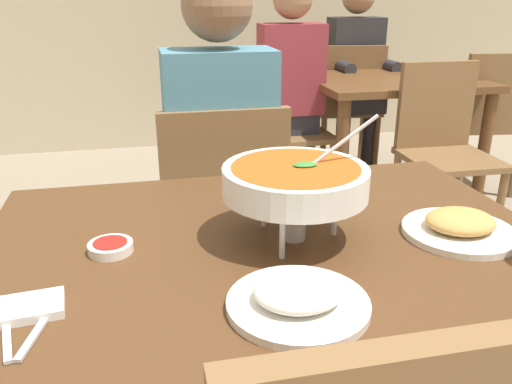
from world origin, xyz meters
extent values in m
cube|color=#51331C|center=(0.00, 0.00, 0.73)|extent=(1.20, 0.85, 0.04)
cylinder|color=#51331C|center=(-0.54, 0.36, 0.35)|extent=(0.07, 0.07, 0.71)
cylinder|color=#51331C|center=(0.54, 0.36, 0.35)|extent=(0.07, 0.07, 0.71)
cube|color=brown|center=(0.00, 0.80, 0.43)|extent=(0.44, 0.44, 0.03)
cube|color=brown|center=(0.00, 0.60, 0.68)|extent=(0.42, 0.04, 0.45)
cylinder|color=brown|center=(0.19, 0.99, 0.21)|extent=(0.04, 0.04, 0.42)
cylinder|color=brown|center=(-0.19, 0.99, 0.21)|extent=(0.04, 0.04, 0.42)
cylinder|color=brown|center=(0.19, 0.61, 0.21)|extent=(0.04, 0.04, 0.42)
cylinder|color=brown|center=(-0.19, 0.61, 0.21)|extent=(0.04, 0.04, 0.42)
cylinder|color=#2D2D38|center=(0.10, 0.82, 0.23)|extent=(0.10, 0.10, 0.45)
cylinder|color=#2D2D38|center=(-0.10, 0.82, 0.23)|extent=(0.10, 0.10, 0.45)
cube|color=#2D2D38|center=(0.00, 0.78, 0.51)|extent=(0.32, 0.32, 0.12)
cube|color=teal|center=(0.00, 0.70, 0.82)|extent=(0.36, 0.20, 0.50)
sphere|color=#846047|center=(0.00, 0.70, 1.20)|extent=(0.22, 0.22, 0.22)
cylinder|color=teal|center=(0.16, 0.90, 0.77)|extent=(0.08, 0.28, 0.08)
cylinder|color=teal|center=(-0.16, 0.90, 0.77)|extent=(0.08, 0.28, 0.08)
cylinder|color=silver|center=(0.14, -0.01, 0.80)|extent=(0.01, 0.01, 0.10)
cylinder|color=silver|center=(0.00, 0.07, 0.80)|extent=(0.01, 0.01, 0.10)
cylinder|color=silver|center=(0.00, -0.09, 0.80)|extent=(0.01, 0.01, 0.10)
torus|color=silver|center=(0.05, -0.01, 0.85)|extent=(0.21, 0.21, 0.01)
cylinder|color=#B2B2B7|center=(0.05, -0.01, 0.77)|extent=(0.05, 0.05, 0.04)
cone|color=orange|center=(0.05, -0.01, 0.80)|extent=(0.02, 0.02, 0.04)
cylinder|color=white|center=(0.05, -0.01, 0.88)|extent=(0.30, 0.30, 0.06)
cylinder|color=#B75119|center=(0.05, -0.01, 0.90)|extent=(0.26, 0.26, 0.01)
ellipsoid|color=#388433|center=(0.07, -0.01, 0.91)|extent=(0.05, 0.03, 0.01)
cylinder|color=silver|center=(0.14, 0.01, 0.94)|extent=(0.18, 0.01, 0.13)
cylinder|color=white|center=(-0.02, -0.26, 0.76)|extent=(0.24, 0.24, 0.01)
ellipsoid|color=white|center=(-0.02, -0.26, 0.78)|extent=(0.15, 0.13, 0.04)
cylinder|color=white|center=(0.40, -0.07, 0.76)|extent=(0.24, 0.24, 0.01)
ellipsoid|color=tan|center=(0.40, -0.07, 0.78)|extent=(0.15, 0.13, 0.04)
cylinder|color=white|center=(-0.33, 0.01, 0.76)|extent=(0.09, 0.09, 0.02)
cylinder|color=maroon|center=(-0.33, 0.01, 0.77)|extent=(0.07, 0.07, 0.01)
cube|color=white|center=(-0.46, -0.18, 0.76)|extent=(0.13, 0.09, 0.02)
cube|color=silver|center=(-0.48, -0.23, 0.75)|extent=(0.05, 0.17, 0.01)
cube|color=silver|center=(-0.43, -0.23, 0.75)|extent=(0.05, 0.17, 0.01)
cube|color=brown|center=(1.24, 1.95, 0.73)|extent=(1.00, 0.80, 0.04)
cylinder|color=brown|center=(0.80, 1.61, 0.35)|extent=(0.07, 0.07, 0.71)
cylinder|color=brown|center=(1.68, 1.61, 0.35)|extent=(0.07, 0.07, 0.71)
cylinder|color=brown|center=(0.80, 2.29, 0.35)|extent=(0.07, 0.07, 0.71)
cylinder|color=brown|center=(1.68, 2.29, 0.35)|extent=(0.07, 0.07, 0.71)
cube|color=brown|center=(1.20, 2.57, 0.43)|extent=(0.50, 0.50, 0.03)
cube|color=brown|center=(1.17, 2.37, 0.68)|extent=(0.42, 0.10, 0.45)
cylinder|color=brown|center=(1.41, 2.73, 0.21)|extent=(0.04, 0.04, 0.42)
cylinder|color=brown|center=(1.03, 2.78, 0.21)|extent=(0.04, 0.04, 0.42)
cylinder|color=brown|center=(1.36, 2.35, 0.21)|extent=(0.04, 0.04, 0.42)
cylinder|color=brown|center=(0.98, 2.41, 0.21)|extent=(0.04, 0.04, 0.42)
cube|color=brown|center=(0.61, 1.96, 0.43)|extent=(0.47, 0.47, 0.03)
cube|color=brown|center=(0.60, 2.16, 0.68)|extent=(0.42, 0.07, 0.45)
cylinder|color=brown|center=(0.44, 1.76, 0.21)|extent=(0.04, 0.04, 0.42)
cylinder|color=brown|center=(0.82, 1.79, 0.21)|extent=(0.04, 0.04, 0.42)
cylinder|color=brown|center=(0.41, 2.13, 0.21)|extent=(0.04, 0.04, 0.42)
cylinder|color=brown|center=(0.79, 2.16, 0.21)|extent=(0.04, 0.04, 0.42)
cube|color=brown|center=(1.86, 1.96, 0.43)|extent=(0.50, 0.50, 0.03)
cube|color=brown|center=(1.83, 1.76, 0.68)|extent=(0.42, 0.10, 0.45)
cylinder|color=brown|center=(2.08, 2.12, 0.21)|extent=(0.04, 0.04, 0.42)
cylinder|color=brown|center=(1.70, 2.17, 0.21)|extent=(0.04, 0.04, 0.42)
cylinder|color=brown|center=(1.65, 1.80, 0.21)|extent=(0.04, 0.04, 0.42)
cube|color=brown|center=(1.27, 1.31, 0.43)|extent=(0.45, 0.45, 0.03)
cube|color=brown|center=(1.28, 1.51, 0.68)|extent=(0.42, 0.05, 0.45)
cylinder|color=brown|center=(1.07, 1.13, 0.21)|extent=(0.04, 0.04, 0.42)
cylinder|color=brown|center=(1.45, 1.12, 0.21)|extent=(0.04, 0.04, 0.42)
cylinder|color=brown|center=(1.09, 1.51, 0.21)|extent=(0.04, 0.04, 0.42)
cylinder|color=brown|center=(1.47, 1.50, 0.21)|extent=(0.04, 0.04, 0.42)
cube|color=brown|center=(0.55, 2.53, 0.43)|extent=(0.46, 0.46, 0.03)
cube|color=brown|center=(0.75, 2.52, 0.68)|extent=(0.06, 0.42, 0.45)
cylinder|color=brown|center=(0.37, 2.73, 0.21)|extent=(0.04, 0.04, 0.42)
cylinder|color=brown|center=(0.35, 2.35, 0.21)|extent=(0.04, 0.04, 0.42)
cylinder|color=brown|center=(0.75, 2.71, 0.21)|extent=(0.04, 0.04, 0.42)
cylinder|color=brown|center=(0.73, 2.33, 0.21)|extent=(0.04, 0.04, 0.42)
cylinder|color=#2D2D38|center=(1.12, 2.40, 0.23)|extent=(0.10, 0.10, 0.45)
cylinder|color=#2D2D38|center=(1.32, 2.40, 0.23)|extent=(0.10, 0.10, 0.45)
cube|color=#2D2D38|center=(1.22, 2.44, 0.51)|extent=(0.32, 0.32, 0.12)
cube|color=#2D2D33|center=(1.22, 2.52, 0.82)|extent=(0.36, 0.20, 0.50)
cylinder|color=#2D2D33|center=(1.06, 2.32, 0.77)|extent=(0.08, 0.28, 0.08)
cylinder|color=#2D2D33|center=(1.38, 2.32, 0.77)|extent=(0.08, 0.28, 0.08)
cylinder|color=#2D2D38|center=(0.70, 2.07, 0.23)|extent=(0.10, 0.10, 0.45)
cylinder|color=#2D2D38|center=(0.50, 2.07, 0.23)|extent=(0.10, 0.10, 0.45)
cube|color=#2D2D38|center=(0.60, 2.03, 0.51)|extent=(0.32, 0.32, 0.12)
cube|color=maroon|center=(0.60, 1.95, 0.82)|extent=(0.36, 0.20, 0.50)
cylinder|color=maroon|center=(0.76, 2.15, 0.77)|extent=(0.08, 0.28, 0.08)
cylinder|color=maroon|center=(0.44, 2.15, 0.77)|extent=(0.08, 0.28, 0.08)
camera|label=1|loc=(-0.25, -0.98, 1.25)|focal=36.98mm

